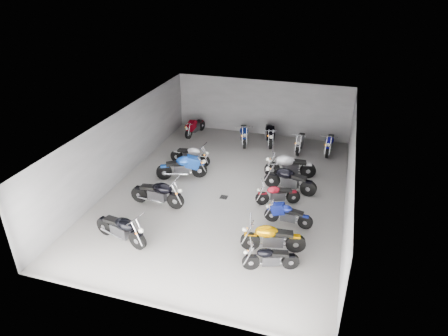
{
  "coord_description": "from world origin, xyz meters",
  "views": [
    {
      "loc": [
        4.29,
        -14.55,
        9.02
      ],
      "look_at": [
        -0.23,
        0.28,
        1.0
      ],
      "focal_mm": 32.0,
      "sensor_mm": 36.0,
      "label": 1
    }
  ],
  "objects_px": {
    "motorcycle_left_c": "(158,193)",
    "motorcycle_back_f": "(330,143)",
    "motorcycle_left_a": "(121,229)",
    "motorcycle_right_b": "(272,238)",
    "motorcycle_back_c": "(244,134)",
    "motorcycle_back_d": "(269,134)",
    "motorcycle_back_a": "(195,127)",
    "motorcycle_right_d": "(277,194)",
    "motorcycle_back_e": "(300,141)",
    "motorcycle_right_a": "(270,258)",
    "motorcycle_left_e": "(182,167)",
    "motorcycle_right_c": "(288,215)",
    "drain_grate": "(224,197)",
    "motorcycle_right_e": "(289,180)",
    "motorcycle_left_f": "(190,155)",
    "motorcycle_right_f": "(290,166)"
  },
  "relations": [
    {
      "from": "motorcycle_left_c",
      "to": "motorcycle_back_f",
      "type": "height_order",
      "value": "motorcycle_left_c"
    },
    {
      "from": "motorcycle_left_a",
      "to": "motorcycle_right_b",
      "type": "distance_m",
      "value": 5.38
    },
    {
      "from": "motorcycle_back_c",
      "to": "motorcycle_back_d",
      "type": "xyz_separation_m",
      "value": [
        1.36,
        0.36,
        0.02
      ]
    },
    {
      "from": "motorcycle_left_c",
      "to": "motorcycle_back_a",
      "type": "height_order",
      "value": "motorcycle_left_c"
    },
    {
      "from": "motorcycle_right_d",
      "to": "motorcycle_back_e",
      "type": "distance_m",
      "value": 5.65
    },
    {
      "from": "motorcycle_left_a",
      "to": "motorcycle_back_d",
      "type": "bearing_deg",
      "value": 176.91
    },
    {
      "from": "motorcycle_right_a",
      "to": "motorcycle_right_d",
      "type": "height_order",
      "value": "motorcycle_right_d"
    },
    {
      "from": "motorcycle_left_e",
      "to": "motorcycle_back_e",
      "type": "relative_size",
      "value": 1.04
    },
    {
      "from": "motorcycle_right_b",
      "to": "motorcycle_back_c",
      "type": "distance_m",
      "value": 9.43
    },
    {
      "from": "motorcycle_right_a",
      "to": "motorcycle_back_f",
      "type": "height_order",
      "value": "motorcycle_back_f"
    },
    {
      "from": "motorcycle_left_c",
      "to": "motorcycle_back_d",
      "type": "bearing_deg",
      "value": 158.83
    },
    {
      "from": "motorcycle_right_c",
      "to": "motorcycle_back_a",
      "type": "height_order",
      "value": "motorcycle_back_a"
    },
    {
      "from": "drain_grate",
      "to": "motorcycle_back_d",
      "type": "bearing_deg",
      "value": 83.44
    },
    {
      "from": "drain_grate",
      "to": "motorcycle_back_f",
      "type": "xyz_separation_m",
      "value": [
        4.0,
        6.03,
        0.52
      ]
    },
    {
      "from": "drain_grate",
      "to": "motorcycle_left_e",
      "type": "bearing_deg",
      "value": 154.98
    },
    {
      "from": "drain_grate",
      "to": "motorcycle_right_e",
      "type": "height_order",
      "value": "motorcycle_right_e"
    },
    {
      "from": "motorcycle_left_f",
      "to": "motorcycle_back_e",
      "type": "xyz_separation_m",
      "value": [
        4.99,
        3.3,
        0.0
      ]
    },
    {
      "from": "drain_grate",
      "to": "motorcycle_right_b",
      "type": "bearing_deg",
      "value": -47.79
    },
    {
      "from": "motorcycle_left_f",
      "to": "motorcycle_back_e",
      "type": "relative_size",
      "value": 1.0
    },
    {
      "from": "motorcycle_left_a",
      "to": "motorcycle_back_c",
      "type": "distance_m",
      "value": 10.11
    },
    {
      "from": "motorcycle_right_c",
      "to": "motorcycle_left_a",
      "type": "bearing_deg",
      "value": 121.16
    },
    {
      "from": "motorcycle_left_f",
      "to": "motorcycle_left_c",
      "type": "bearing_deg",
      "value": 5.36
    },
    {
      "from": "motorcycle_back_d",
      "to": "motorcycle_right_c",
      "type": "bearing_deg",
      "value": 90.66
    },
    {
      "from": "drain_grate",
      "to": "motorcycle_left_f",
      "type": "bearing_deg",
      "value": 134.83
    },
    {
      "from": "motorcycle_right_a",
      "to": "motorcycle_back_a",
      "type": "xyz_separation_m",
      "value": [
        -6.43,
        10.09,
        0.04
      ]
    },
    {
      "from": "motorcycle_right_f",
      "to": "motorcycle_back_c",
      "type": "distance_m",
      "value": 4.46
    },
    {
      "from": "motorcycle_left_c",
      "to": "motorcycle_back_f",
      "type": "xyz_separation_m",
      "value": [
        6.42,
        7.41,
        -0.04
      ]
    },
    {
      "from": "motorcycle_right_b",
      "to": "motorcycle_back_d",
      "type": "xyz_separation_m",
      "value": [
        -1.92,
        9.2,
        0.02
      ]
    },
    {
      "from": "drain_grate",
      "to": "motorcycle_right_c",
      "type": "distance_m",
      "value": 3.19
    },
    {
      "from": "motorcycle_right_a",
      "to": "motorcycle_back_a",
      "type": "distance_m",
      "value": 11.97
    },
    {
      "from": "motorcycle_left_c",
      "to": "motorcycle_back_c",
      "type": "bearing_deg",
      "value": 167.41
    },
    {
      "from": "motorcycle_left_f",
      "to": "motorcycle_right_d",
      "type": "distance_m",
      "value": 5.32
    },
    {
      "from": "motorcycle_left_a",
      "to": "motorcycle_right_b",
      "type": "height_order",
      "value": "motorcycle_left_a"
    },
    {
      "from": "motorcycle_back_a",
      "to": "motorcycle_back_c",
      "type": "xyz_separation_m",
      "value": [
        3.03,
        -0.3,
        0.05
      ]
    },
    {
      "from": "motorcycle_left_a",
      "to": "motorcycle_right_f",
      "type": "bearing_deg",
      "value": 157.85
    },
    {
      "from": "motorcycle_right_f",
      "to": "motorcycle_back_c",
      "type": "bearing_deg",
      "value": 29.94
    },
    {
      "from": "motorcycle_left_e",
      "to": "motorcycle_back_e",
      "type": "bearing_deg",
      "value": 110.42
    },
    {
      "from": "motorcycle_right_d",
      "to": "motorcycle_back_d",
      "type": "relative_size",
      "value": 0.78
    },
    {
      "from": "motorcycle_right_b",
      "to": "motorcycle_right_c",
      "type": "bearing_deg",
      "value": -21.63
    },
    {
      "from": "motorcycle_right_b",
      "to": "motorcycle_back_d",
      "type": "distance_m",
      "value": 9.4
    },
    {
      "from": "motorcycle_left_c",
      "to": "motorcycle_right_a",
      "type": "bearing_deg",
      "value": 65.52
    },
    {
      "from": "motorcycle_right_a",
      "to": "motorcycle_right_e",
      "type": "bearing_deg",
      "value": -16.12
    },
    {
      "from": "motorcycle_right_c",
      "to": "motorcycle_back_a",
      "type": "bearing_deg",
      "value": 46.1
    },
    {
      "from": "motorcycle_left_c",
      "to": "motorcycle_right_c",
      "type": "distance_m",
      "value": 5.35
    },
    {
      "from": "motorcycle_back_f",
      "to": "motorcycle_left_e",
      "type": "bearing_deg",
      "value": 40.5
    },
    {
      "from": "motorcycle_right_e",
      "to": "motorcycle_left_f",
      "type": "bearing_deg",
      "value": 86.15
    },
    {
      "from": "motorcycle_right_d",
      "to": "motorcycle_right_e",
      "type": "xyz_separation_m",
      "value": [
        0.31,
        1.16,
        0.12
      ]
    },
    {
      "from": "motorcycle_left_f",
      "to": "motorcycle_right_a",
      "type": "xyz_separation_m",
      "value": [
        5.26,
        -6.38,
        -0.06
      ]
    },
    {
      "from": "drain_grate",
      "to": "motorcycle_right_a",
      "type": "bearing_deg",
      "value": -54.44
    },
    {
      "from": "motorcycle_left_a",
      "to": "motorcycle_left_f",
      "type": "height_order",
      "value": "motorcycle_left_a"
    }
  ]
}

